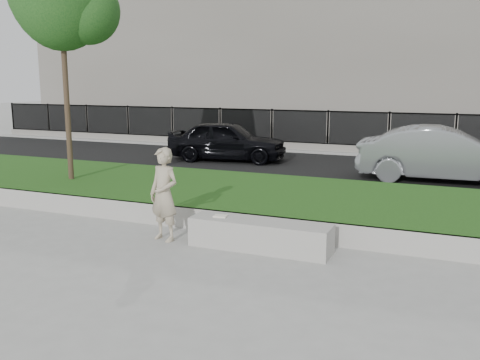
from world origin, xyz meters
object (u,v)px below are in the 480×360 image
at_px(car_dark, 227,141).
at_px(car_silver, 444,154).
at_px(man, 164,194).
at_px(book, 220,216).
at_px(stone_bench, 260,235).

height_order(car_dark, car_silver, car_silver).
relative_size(man, car_silver, 0.36).
bearing_deg(book, stone_bench, -5.95).
bearing_deg(man, book, 21.45).
distance_m(stone_bench, book, 0.75).
relative_size(car_dark, car_silver, 0.89).
relative_size(man, car_dark, 0.41).
xyz_separation_m(stone_bench, man, (-1.71, -0.15, 0.57)).
xyz_separation_m(man, car_silver, (4.19, 7.34, -0.03)).
relative_size(stone_bench, car_silver, 0.53).
xyz_separation_m(stone_bench, book, (-0.70, -0.01, 0.25)).
xyz_separation_m(stone_bench, car_dark, (-4.35, 8.34, 0.47)).
height_order(book, car_dark, car_dark).
bearing_deg(book, car_dark, 106.62).
bearing_deg(stone_bench, man, -174.97).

